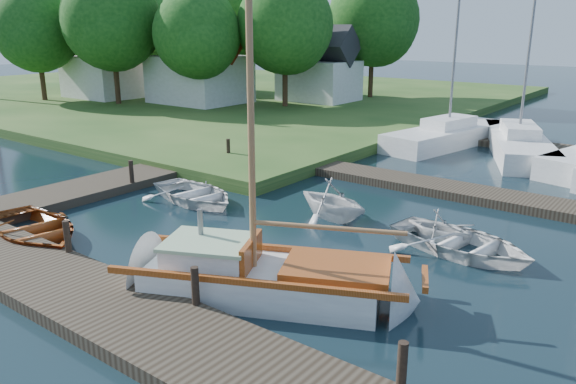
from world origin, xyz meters
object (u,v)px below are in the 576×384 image
Objects in this scene: tender_a at (194,191)px; marina_boat_0 at (448,134)px; tree_2 at (197,33)px; tender_d at (440,224)px; mooring_post_5 at (228,148)px; tree_4 at (236,17)px; house_b at (106,66)px; tree_6 at (66,26)px; dinghy at (33,225)px; house_c at (319,71)px; mooring_post_2 at (195,286)px; sailboat at (270,282)px; tree_0 at (37,28)px; tree_1 at (112,19)px; house_a at (199,67)px; mooring_post_1 at (67,236)px; tender_c at (461,239)px; tree_7 at (374,19)px; tree_5 at (150,29)px; tender_b at (332,197)px; mooring_post_3 at (402,366)px; tree_3 at (285,24)px; marina_boat_1 at (518,142)px.

marina_boat_0 reaches higher than tender_a.
tender_d is at bearing -29.07° from tree_2.
mooring_post_5 is 23.40m from tree_4.
house_b is 8.74m from tree_6.
house_c is (-8.80, 26.70, 2.17)m from dinghy.
mooring_post_2 reaches higher than tender_a.
mooring_post_5 is 0.08× the size of sailboat.
tree_0 is 0.90× the size of tree_1.
mooring_post_2 is 0.13× the size of house_a.
marina_boat_0 is at bearing 6.03° from tree_1.
mooring_post_1 reaches higher than dinghy.
mooring_post_1 reaches higher than tender_c.
dinghy is 0.48× the size of tree_6.
sailboat is 30.85m from tree_1.
tree_6 is at bearing 80.05° from tender_c.
tender_d is 26.77m from house_c.
sailboat is 33.14m from tree_7.
tender_b is at bearing -31.06° from tree_5.
mooring_post_1 is 0.20× the size of dinghy.
tree_3 reaches higher than mooring_post_3.
tender_a is at bearing -59.02° from mooring_post_5.
mooring_post_5 is (-4.00, 10.00, 0.00)m from mooring_post_1.
mooring_post_5 is 0.08× the size of marina_boat_1.
tree_6 reaches higher than mooring_post_2.
tender_a is at bearing 102.94° from mooring_post_1.
mooring_post_2 is 19.64m from marina_boat_0.
tree_1 reaches higher than house_a.
tender_d is (-0.80, 0.49, 0.09)m from tender_c.
tender_b is 0.29× the size of tree_3.
mooring_post_5 is at bearing 142.43° from mooring_post_3.
tree_4 is at bearing 179.64° from house_c.
tender_b is (5.54, 6.48, 0.26)m from dinghy.
mooring_post_5 is at bearing -67.62° from house_c.
mooring_post_5 is at bearing -61.80° from tree_3.
tree_6 is (-18.00, 2.00, 0.39)m from tree_2.
mooring_post_2 is at bearing 164.72° from tender_d.
tree_0 is at bearing 69.59° from dinghy.
house_c is (-16.17, 7.46, 2.02)m from marina_boat_1.
mooring_post_5 is at bearing 82.90° from tender_c.
tree_5 is at bearing 89.99° from marina_boat_0.
mooring_post_5 is 13.23m from marina_boat_1.
tree_7 is (-18.00, 31.05, 5.50)m from mooring_post_3.
marina_boat_1 is at bearing 2.22° from tender_b.
mooring_post_1 is at bearing -68.20° from mooring_post_5.
sailboat reaches higher than tender_c.
mooring_post_5 is at bearing 41.05° from tender_a.
mooring_post_1 is 39.45m from tree_6.
marina_boat_1 is at bearing 101.10° from mooring_post_3.
mooring_post_2 is 31.19m from house_c.
mooring_post_3 is at bearing -59.90° from tree_7.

